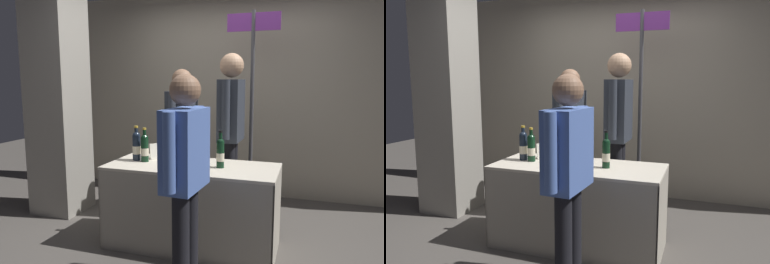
# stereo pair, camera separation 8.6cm
# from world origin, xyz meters

# --- Properties ---
(ground_plane) EXTENTS (12.00, 12.00, 0.00)m
(ground_plane) POSITION_xyz_m (0.00, 0.00, 0.00)
(ground_plane) COLOR #514C47
(back_partition) EXTENTS (6.01, 0.12, 2.62)m
(back_partition) POSITION_xyz_m (0.00, 1.71, 1.31)
(back_partition) COLOR #B2A893
(back_partition) RESTS_ON ground_plane
(concrete_pillar) EXTENTS (0.52, 0.52, 3.26)m
(concrete_pillar) POSITION_xyz_m (-1.72, 0.39, 1.63)
(concrete_pillar) COLOR gray
(concrete_pillar) RESTS_ON ground_plane
(tasting_table) EXTENTS (1.52, 0.67, 0.75)m
(tasting_table) POSITION_xyz_m (0.00, 0.00, 0.52)
(tasting_table) COLOR beige
(tasting_table) RESTS_ON ground_plane
(featured_wine_bottle) EXTENTS (0.07, 0.07, 0.31)m
(featured_wine_bottle) POSITION_xyz_m (0.03, -0.02, 0.89)
(featured_wine_bottle) COLOR #38230F
(featured_wine_bottle) RESTS_ON tasting_table
(display_bottle_0) EXTENTS (0.08, 0.08, 0.33)m
(display_bottle_0) POSITION_xyz_m (0.17, -0.23, 0.89)
(display_bottle_0) COLOR black
(display_bottle_0) RESTS_ON tasting_table
(display_bottle_1) EXTENTS (0.08, 0.08, 0.33)m
(display_bottle_1) POSITION_xyz_m (-0.56, 0.03, 0.90)
(display_bottle_1) COLOR #192333
(display_bottle_1) RESTS_ON tasting_table
(display_bottle_2) EXTENTS (0.07, 0.07, 0.32)m
(display_bottle_2) POSITION_xyz_m (-0.46, -0.00, 0.89)
(display_bottle_2) COLOR black
(display_bottle_2) RESTS_ON tasting_table
(display_bottle_3) EXTENTS (0.07, 0.07, 0.33)m
(display_bottle_3) POSITION_xyz_m (0.26, -0.01, 0.89)
(display_bottle_3) COLOR black
(display_bottle_3) RESTS_ON tasting_table
(wine_glass_near_vendor) EXTENTS (0.07, 0.07, 0.15)m
(wine_glass_near_vendor) POSITION_xyz_m (-0.02, 0.23, 0.86)
(wine_glass_near_vendor) COLOR silver
(wine_glass_near_vendor) RESTS_ON tasting_table
(brochure_stand) EXTENTS (0.10, 0.12, 0.15)m
(brochure_stand) POSITION_xyz_m (-0.41, 0.14, 0.83)
(brochure_stand) COLOR silver
(brochure_stand) RESTS_ON tasting_table
(vendor_presenter) EXTENTS (0.23, 0.64, 1.63)m
(vendor_presenter) POSITION_xyz_m (-0.38, 0.78, 0.99)
(vendor_presenter) COLOR black
(vendor_presenter) RESTS_ON ground_plane
(vendor_assistant) EXTENTS (0.24, 0.56, 1.78)m
(vendor_assistant) POSITION_xyz_m (0.21, 0.63, 1.07)
(vendor_assistant) COLOR black
(vendor_assistant) RESTS_ON ground_plane
(taster_foreground_right) EXTENTS (0.24, 0.59, 1.55)m
(taster_foreground_right) POSITION_xyz_m (0.20, -0.74, 0.93)
(taster_foreground_right) COLOR black
(taster_foreground_right) RESTS_ON ground_plane
(booth_signpost) EXTENTS (0.59, 0.04, 2.26)m
(booth_signpost) POSITION_xyz_m (0.35, 1.08, 1.43)
(booth_signpost) COLOR #47474C
(booth_signpost) RESTS_ON ground_plane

